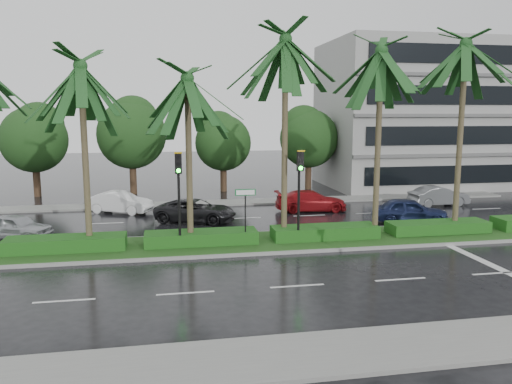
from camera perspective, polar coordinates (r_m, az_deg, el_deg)
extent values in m
plane|color=black|center=(23.00, 1.46, -6.56)|extent=(120.00, 120.00, 0.00)
cube|color=slate|center=(13.79, 10.65, -17.47)|extent=(40.00, 2.40, 0.12)
cube|color=slate|center=(34.53, -2.64, -1.20)|extent=(40.00, 2.00, 0.12)
cube|color=gray|center=(23.93, 0.97, -5.77)|extent=(36.00, 4.00, 0.14)
cube|color=#204818|center=(23.91, 0.97, -5.59)|extent=(35.60, 3.70, 0.02)
cube|color=#1C4B15|center=(23.80, -20.90, -5.51)|extent=(5.20, 1.40, 0.60)
cube|color=#1C4B15|center=(23.44, -6.27, -5.17)|extent=(5.20, 1.40, 0.60)
cube|color=#1C4B15|center=(24.59, 7.86, -4.53)|extent=(5.20, 1.40, 0.60)
cube|color=#1C4B15|center=(27.05, 20.05, -3.76)|extent=(5.20, 1.40, 0.60)
cube|color=silver|center=(30.25, -24.43, -3.57)|extent=(2.00, 0.12, 0.01)
cube|color=silver|center=(18.10, -21.08, -11.53)|extent=(2.00, 0.12, 0.01)
cube|color=silver|center=(29.53, -16.87, -3.44)|extent=(2.00, 0.12, 0.01)
cube|color=silver|center=(17.79, -8.06, -11.36)|extent=(2.00, 0.12, 0.01)
cube|color=silver|center=(29.34, -9.07, -3.24)|extent=(2.00, 0.12, 0.01)
cube|color=silver|center=(18.36, 4.73, -10.64)|extent=(2.00, 0.12, 0.01)
cube|color=silver|center=(29.69, -1.32, -2.98)|extent=(2.00, 0.12, 0.01)
cube|color=silver|center=(19.74, 16.17, -9.56)|extent=(2.00, 0.12, 0.01)
cube|color=silver|center=(30.56, 6.11, -2.68)|extent=(2.00, 0.12, 0.01)
cube|color=silver|center=(21.78, 25.73, -8.35)|extent=(2.00, 0.12, 0.01)
cube|color=silver|center=(31.92, 13.02, -2.36)|extent=(2.00, 0.12, 0.01)
cube|color=silver|center=(33.70, 19.27, -2.05)|extent=(2.00, 0.12, 0.01)
cube|color=silver|center=(35.84, 24.85, -1.74)|extent=(2.00, 0.12, 0.01)
cube|color=silver|center=(23.62, 23.86, -6.91)|extent=(0.40, 6.00, 0.01)
cylinder|color=#4A412A|center=(23.12, -18.92, 3.52)|extent=(0.28, 0.28, 8.01)
cylinder|color=#4A412A|center=(23.75, -18.46, -5.60)|extent=(0.40, 0.40, 0.44)
cylinder|color=#4A412A|center=(22.71, -7.66, 3.24)|extent=(0.28, 0.28, 7.54)
cylinder|color=#4A412A|center=(23.34, -7.48, -5.47)|extent=(0.40, 0.40, 0.44)
cylinder|color=#4A412A|center=(23.59, 3.29, 5.74)|extent=(0.28, 0.28, 9.37)
cylinder|color=#4A412A|center=(24.25, 3.20, -4.85)|extent=(0.40, 0.40, 0.44)
cylinder|color=#4A412A|center=(24.69, 13.76, 5.12)|extent=(0.28, 0.28, 8.91)
cylinder|color=#4A412A|center=(25.31, 13.40, -4.49)|extent=(0.40, 0.40, 0.44)
cylinder|color=#4A412A|center=(27.08, 22.28, 5.52)|extent=(0.28, 0.28, 9.38)
cylinder|color=#4A412A|center=(27.66, 21.73, -3.75)|extent=(0.40, 0.40, 0.44)
cylinder|color=black|center=(22.50, -8.76, -2.17)|extent=(0.12, 0.12, 3.40)
cube|color=black|center=(22.01, -8.88, 3.24)|extent=(0.30, 0.18, 0.90)
cube|color=gold|center=(21.85, -8.90, 4.46)|extent=(0.34, 0.12, 0.06)
cylinder|color=black|center=(21.88, -8.89, 3.99)|extent=(0.18, 0.04, 0.18)
cylinder|color=black|center=(21.91, -8.87, 3.21)|extent=(0.18, 0.04, 0.18)
cylinder|color=#0CE519|center=(21.94, -8.85, 2.43)|extent=(0.18, 0.04, 0.18)
cylinder|color=black|center=(23.30, 4.89, -1.71)|extent=(0.12, 0.12, 3.40)
cube|color=black|center=(22.83, 5.08, 3.51)|extent=(0.30, 0.18, 0.90)
cube|color=gold|center=(22.67, 5.18, 4.69)|extent=(0.34, 0.12, 0.06)
cylinder|color=black|center=(22.71, 5.16, 4.24)|extent=(0.18, 0.04, 0.18)
cylinder|color=black|center=(22.73, 5.15, 3.49)|extent=(0.18, 0.04, 0.18)
cylinder|color=#0CE519|center=(22.77, 5.14, 2.74)|extent=(0.18, 0.04, 0.18)
cylinder|color=black|center=(22.96, -1.23, -2.86)|extent=(0.06, 0.06, 2.60)
cube|color=#0C5926|center=(22.72, -1.23, -0.04)|extent=(0.95, 0.04, 0.30)
cube|color=white|center=(22.69, -1.22, -0.05)|extent=(0.85, 0.01, 0.22)
cylinder|color=#3B2A1B|center=(40.60, -23.76, 1.18)|extent=(0.52, 0.52, 2.36)
sphere|color=#1A3714|center=(40.34, -24.04, 5.49)|extent=(4.85, 4.85, 4.85)
sphere|color=#1A3714|center=(40.60, -24.02, 6.84)|extent=(3.63, 3.63, 3.63)
cylinder|color=#3B2A1B|center=(39.56, -13.86, 1.62)|extent=(0.52, 0.52, 2.53)
sphere|color=#1A3714|center=(39.28, -14.04, 6.38)|extent=(5.20, 5.20, 5.20)
sphere|color=#1A3714|center=(39.56, -14.07, 7.86)|extent=(3.90, 3.90, 3.90)
cylinder|color=#3B2A1B|center=(39.77, -3.73, 1.62)|extent=(0.52, 0.52, 2.14)
sphere|color=#1A3714|center=(39.51, -3.77, 5.62)|extent=(4.40, 4.40, 4.40)
sphere|color=#1A3714|center=(39.77, -3.84, 6.88)|extent=(3.30, 3.30, 3.30)
cylinder|color=#3B2A1B|center=(41.16, 5.99, 1.95)|extent=(0.52, 0.52, 2.30)
sphere|color=#1A3714|center=(40.90, 6.06, 6.11)|extent=(4.73, 4.73, 4.73)
sphere|color=#1A3714|center=(41.16, 5.97, 7.41)|extent=(3.55, 3.55, 3.55)
cylinder|color=#3B2A1B|center=(43.64, 14.86, 2.28)|extent=(0.52, 0.52, 2.58)
sphere|color=#1A3714|center=(43.39, 15.04, 6.69)|extent=(5.31, 5.31, 5.31)
sphere|color=#1A3714|center=(43.64, 14.92, 8.06)|extent=(3.98, 3.98, 3.98)
cube|color=gray|center=(45.17, 18.31, 8.34)|extent=(16.00, 10.00, 12.00)
imported|color=#AFB2B7|center=(27.46, -25.70, -3.57)|extent=(2.77, 3.88, 1.23)
imported|color=white|center=(32.23, -15.30, -1.15)|extent=(2.96, 4.28, 1.34)
imported|color=black|center=(28.81, -6.90, -2.12)|extent=(3.70, 5.10, 1.29)
imported|color=maroon|center=(31.88, 6.28, -1.01)|extent=(2.14, 4.63, 1.31)
imported|color=#18224A|center=(29.56, 17.15, -2.05)|extent=(2.83, 4.45, 1.41)
imported|color=#5D5F62|center=(35.69, 20.16, -0.43)|extent=(1.65, 4.08, 1.32)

